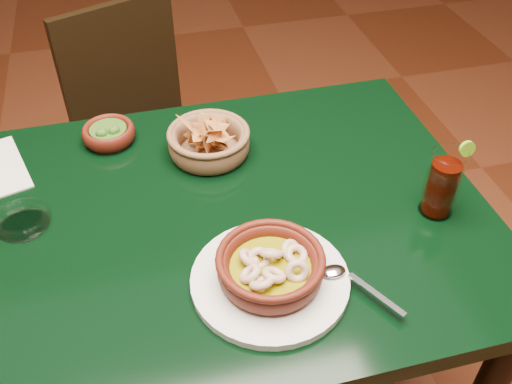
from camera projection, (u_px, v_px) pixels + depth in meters
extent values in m
cube|color=black|center=(184.00, 228.00, 1.12)|extent=(1.20, 0.80, 0.04)
cylinder|color=black|center=(355.00, 206.00, 1.71)|extent=(0.06, 0.06, 0.71)
cube|color=black|center=(159.00, 157.00, 1.78)|extent=(0.52, 0.52, 0.04)
cylinder|color=black|center=(146.00, 259.00, 1.74)|extent=(0.03, 0.03, 0.42)
cylinder|color=black|center=(236.00, 213.00, 1.90)|extent=(0.03, 0.03, 0.42)
cylinder|color=black|center=(97.00, 200.00, 1.95)|extent=(0.03, 0.03, 0.42)
cylinder|color=black|center=(182.00, 162.00, 2.10)|extent=(0.03, 0.03, 0.42)
cube|color=black|center=(121.00, 69.00, 1.74)|extent=(0.36, 0.17, 0.41)
cylinder|color=silver|center=(270.00, 280.00, 0.98)|extent=(0.27, 0.27, 0.01)
cylinder|color=#44120A|center=(270.00, 276.00, 0.97)|extent=(0.16, 0.16, 0.01)
torus|color=#44120A|center=(270.00, 268.00, 0.96)|extent=(0.20, 0.20, 0.04)
torus|color=#44120A|center=(270.00, 259.00, 0.95)|extent=(0.19, 0.19, 0.01)
cylinder|color=#706A06|center=(270.00, 267.00, 0.96)|extent=(0.14, 0.14, 0.01)
torus|color=#CBAA8F|center=(296.00, 255.00, 0.97)|extent=(0.06, 0.06, 0.04)
torus|color=#CBAA8F|center=(291.00, 251.00, 0.98)|extent=(0.06, 0.05, 0.05)
torus|color=#CBAA8F|center=(271.00, 253.00, 0.96)|extent=(0.06, 0.06, 0.04)
torus|color=#CBAA8F|center=(259.00, 259.00, 0.97)|extent=(0.05, 0.05, 0.04)
torus|color=#CBAA8F|center=(249.00, 258.00, 0.96)|extent=(0.05, 0.05, 0.05)
torus|color=#CBAA8F|center=(250.00, 274.00, 0.94)|extent=(0.06, 0.06, 0.04)
torus|color=#CBAA8F|center=(261.00, 283.00, 0.92)|extent=(0.04, 0.04, 0.04)
torus|color=#CBAA8F|center=(274.00, 275.00, 0.93)|extent=(0.05, 0.05, 0.04)
torus|color=#CBAA8F|center=(297.00, 271.00, 0.93)|extent=(0.05, 0.04, 0.05)
cube|color=silver|center=(376.00, 294.00, 0.94)|extent=(0.06, 0.11, 0.00)
ellipsoid|color=silver|center=(333.00, 271.00, 0.98)|extent=(0.04, 0.03, 0.01)
cylinder|color=brown|center=(210.00, 152.00, 1.26)|extent=(0.15, 0.15, 0.01)
torus|color=brown|center=(209.00, 143.00, 1.24)|extent=(0.21, 0.21, 0.06)
torus|color=brown|center=(208.00, 133.00, 1.22)|extent=(0.18, 0.18, 0.01)
cone|color=#C17232|center=(205.00, 122.00, 1.22)|extent=(0.07, 0.06, 0.08)
cone|color=#C17232|center=(220.00, 122.00, 1.24)|extent=(0.07, 0.06, 0.08)
cone|color=#C17232|center=(209.00, 143.00, 1.24)|extent=(0.07, 0.07, 0.08)
cone|color=#C17232|center=(208.00, 141.00, 1.23)|extent=(0.07, 0.06, 0.08)
cone|color=#C17232|center=(197.00, 139.00, 1.23)|extent=(0.03, 0.09, 0.09)
cone|color=#C17232|center=(218.00, 139.00, 1.24)|extent=(0.08, 0.08, 0.05)
cone|color=#C17232|center=(213.00, 129.00, 1.21)|extent=(0.05, 0.09, 0.08)
cone|color=#C17232|center=(220.00, 140.00, 1.25)|extent=(0.06, 0.09, 0.07)
cone|color=#C17232|center=(217.00, 133.00, 1.20)|extent=(0.07, 0.05, 0.06)
cone|color=#C17232|center=(202.00, 140.00, 1.24)|extent=(0.07, 0.07, 0.06)
cone|color=#C17232|center=(200.00, 131.00, 1.23)|extent=(0.06, 0.09, 0.07)
cone|color=#C17232|center=(207.00, 132.00, 1.22)|extent=(0.04, 0.09, 0.09)
cone|color=#C17232|center=(195.00, 136.00, 1.25)|extent=(0.07, 0.05, 0.08)
cone|color=#C17232|center=(216.00, 129.00, 1.21)|extent=(0.09, 0.07, 0.06)
cone|color=#C17232|center=(188.00, 123.00, 1.21)|extent=(0.06, 0.08, 0.06)
cone|color=#C17232|center=(223.00, 138.00, 1.20)|extent=(0.08, 0.07, 0.04)
cone|color=#C17232|center=(218.00, 142.00, 1.23)|extent=(0.08, 0.09, 0.06)
cone|color=#C17232|center=(201.00, 129.00, 1.25)|extent=(0.07, 0.06, 0.08)
cone|color=#C17232|center=(196.00, 139.00, 1.25)|extent=(0.09, 0.05, 0.07)
cone|color=#C17232|center=(215.00, 131.00, 1.20)|extent=(0.09, 0.08, 0.06)
cone|color=#C17232|center=(209.00, 124.00, 1.26)|extent=(0.09, 0.07, 0.06)
cone|color=#C17232|center=(198.00, 135.00, 1.22)|extent=(0.08, 0.09, 0.05)
cone|color=#C17232|center=(210.00, 136.00, 1.23)|extent=(0.08, 0.07, 0.05)
cone|color=#C17232|center=(209.00, 143.00, 1.24)|extent=(0.09, 0.05, 0.08)
cylinder|color=#44120A|center=(110.00, 140.00, 1.29)|extent=(0.10, 0.10, 0.01)
torus|color=#44120A|center=(109.00, 133.00, 1.28)|extent=(0.14, 0.14, 0.04)
cylinder|color=#224710|center=(108.00, 130.00, 1.28)|extent=(0.08, 0.08, 0.01)
sphere|color=#224710|center=(115.00, 130.00, 1.26)|extent=(0.02, 0.02, 0.02)
sphere|color=#224710|center=(113.00, 131.00, 1.26)|extent=(0.02, 0.02, 0.02)
sphere|color=#224710|center=(103.00, 132.00, 1.26)|extent=(0.02, 0.02, 0.02)
sphere|color=#224710|center=(103.00, 134.00, 1.26)|extent=(0.02, 0.02, 0.02)
sphere|color=#224710|center=(100.00, 134.00, 1.26)|extent=(0.02, 0.02, 0.02)
cylinder|color=white|center=(435.00, 209.00, 1.12)|extent=(0.06, 0.06, 0.01)
torus|color=white|center=(442.00, 183.00, 1.08)|extent=(0.14, 0.14, 0.08)
cylinder|color=black|center=(441.00, 188.00, 1.08)|extent=(0.06, 0.06, 0.11)
cube|color=silver|center=(450.00, 174.00, 1.06)|extent=(0.03, 0.02, 0.02)
cube|color=silver|center=(449.00, 170.00, 1.06)|extent=(0.03, 0.03, 0.03)
cube|color=silver|center=(441.00, 172.00, 1.06)|extent=(0.02, 0.03, 0.02)
torus|color=white|center=(451.00, 154.00, 1.03)|extent=(0.07, 0.07, 0.00)
cylinder|color=#659D18|center=(467.00, 149.00, 1.03)|extent=(0.03, 0.01, 0.03)
cylinder|color=white|center=(23.00, 224.00, 1.09)|extent=(0.10, 0.10, 0.01)
torus|color=white|center=(22.00, 220.00, 1.08)|extent=(0.12, 0.12, 0.03)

